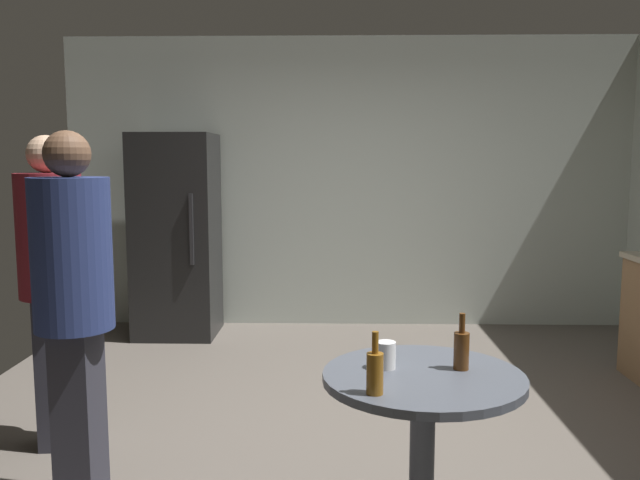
% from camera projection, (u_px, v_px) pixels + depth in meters
% --- Properties ---
extents(ground_plane, '(5.20, 5.20, 0.10)m').
position_uv_depth(ground_plane, '(360.00, 447.00, 3.70)').
color(ground_plane, '#5B544C').
extents(wall_back, '(5.32, 0.06, 2.70)m').
position_uv_depth(wall_back, '(350.00, 183.00, 6.14)').
color(wall_back, beige).
rests_on(wall_back, ground_plane).
extents(refrigerator, '(0.70, 0.68, 1.80)m').
position_uv_depth(refrigerator, '(177.00, 235.00, 5.80)').
color(refrigerator, black).
rests_on(refrigerator, ground_plane).
extents(foreground_table, '(0.80, 0.80, 0.73)m').
position_uv_depth(foreground_table, '(423.00, 399.00, 2.58)').
color(foreground_table, '#4C515B').
rests_on(foreground_table, ground_plane).
extents(beer_bottle_amber, '(0.06, 0.06, 0.23)m').
position_uv_depth(beer_bottle_amber, '(375.00, 371.00, 2.33)').
color(beer_bottle_amber, '#8C5919').
rests_on(beer_bottle_amber, foreground_table).
extents(beer_bottle_brown, '(0.06, 0.06, 0.23)m').
position_uv_depth(beer_bottle_brown, '(461.00, 349.00, 2.61)').
color(beer_bottle_brown, '#593314').
rests_on(beer_bottle_brown, foreground_table).
extents(plastic_cup_white, '(0.08, 0.08, 0.11)m').
position_uv_depth(plastic_cup_white, '(386.00, 355.00, 2.62)').
color(plastic_cup_white, white).
rests_on(plastic_cup_white, foreground_table).
extents(person_in_navy_shirt, '(0.35, 0.35, 1.70)m').
position_uv_depth(person_in_navy_shirt, '(74.00, 293.00, 2.84)').
color(person_in_navy_shirt, '#2D2D38').
rests_on(person_in_navy_shirt, ground_plane).
extents(person_in_maroon_shirt, '(0.37, 0.37, 1.70)m').
position_uv_depth(person_in_maroon_shirt, '(52.00, 268.00, 3.49)').
color(person_in_maroon_shirt, '#2D2D38').
rests_on(person_in_maroon_shirt, ground_plane).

